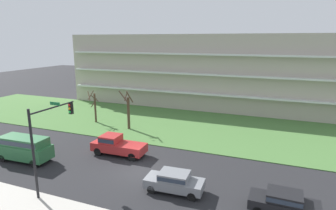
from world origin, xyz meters
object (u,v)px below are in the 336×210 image
at_px(van_green_center_right, 24,147).
at_px(traffic_signal_mast, 47,134).
at_px(sedan_gray_near_left, 174,181).
at_px(pickup_red_near_right, 117,145).
at_px(sedan_black_center_left, 284,202).
at_px(tree_left, 128,111).
at_px(tree_far_left, 94,106).

relative_size(van_green_center_right, traffic_signal_mast, 0.79).
bearing_deg(sedan_gray_near_left, pickup_red_near_right, 146.86).
distance_m(sedan_gray_near_left, sedan_black_center_left, 7.63).
bearing_deg(sedan_black_center_left, van_green_center_right, -178.52).
bearing_deg(tree_left, sedan_gray_near_left, -48.35).
xyz_separation_m(tree_far_left, tree_left, (5.76, -0.96, 0.10)).
height_order(tree_far_left, pickup_red_near_right, tree_far_left).
bearing_deg(tree_far_left, traffic_signal_mast, -64.42).
distance_m(tree_far_left, van_green_center_right, 13.03).
distance_m(tree_left, van_green_center_right, 12.78).
relative_size(tree_left, van_green_center_right, 0.95).
distance_m(sedan_gray_near_left, pickup_red_near_right, 8.96).
bearing_deg(pickup_red_near_right, tree_far_left, -45.54).
bearing_deg(pickup_red_near_right, traffic_signal_mast, 81.68).
distance_m(tree_left, sedan_black_center_left, 21.90).
bearing_deg(tree_left, traffic_signal_mast, -82.65).
xyz_separation_m(sedan_gray_near_left, van_green_center_right, (-15.01, 0.00, 0.52)).
height_order(tree_left, van_green_center_right, tree_left).
bearing_deg(tree_left, pickup_red_near_right, -68.80).
bearing_deg(tree_far_left, tree_left, -9.42).
xyz_separation_m(pickup_red_near_right, traffic_signal_mast, (-0.94, -7.68, 3.50)).
height_order(sedan_black_center_left, pickup_red_near_right, pickup_red_near_right).
bearing_deg(sedan_black_center_left, pickup_red_near_right, 165.19).
bearing_deg(tree_left, tree_far_left, 170.58).
bearing_deg(tree_far_left, pickup_red_near_right, -44.23).
bearing_deg(sedan_black_center_left, traffic_signal_mast, -167.46).
distance_m(tree_far_left, traffic_signal_mast, 17.99).
height_order(tree_left, sedan_gray_near_left, tree_left).
distance_m(tree_left, traffic_signal_mast, 15.42).
relative_size(sedan_black_center_left, pickup_red_near_right, 0.82).
bearing_deg(sedan_gray_near_left, van_green_center_right, 176.98).
bearing_deg(tree_left, van_green_center_right, -110.04).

